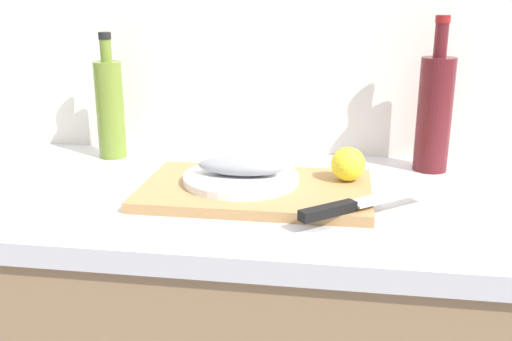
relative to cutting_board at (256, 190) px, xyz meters
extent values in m
cube|color=white|center=(-0.09, 0.34, 0.34)|extent=(3.20, 0.05, 2.50)
cube|color=silver|center=(-0.09, 0.02, -0.03)|extent=(2.00, 0.60, 0.04)
cube|color=tan|center=(0.00, 0.00, 0.00)|extent=(0.44, 0.27, 0.02)
cylinder|color=white|center=(-0.03, 0.02, 0.02)|extent=(0.23, 0.23, 0.01)
ellipsoid|color=gray|center=(-0.03, 0.02, 0.04)|extent=(0.17, 0.07, 0.04)
cube|color=silver|center=(0.25, -0.05, 0.02)|extent=(0.16, 0.14, 0.00)
cube|color=black|center=(0.14, -0.14, 0.02)|extent=(0.10, 0.09, 0.02)
sphere|color=yellow|center=(0.18, 0.06, 0.04)|extent=(0.07, 0.07, 0.07)
cylinder|color=olive|center=(-0.38, 0.22, 0.10)|extent=(0.06, 0.06, 0.23)
cylinder|color=olive|center=(-0.38, 0.22, 0.24)|extent=(0.03, 0.03, 0.05)
cylinder|color=black|center=(-0.38, 0.22, 0.27)|extent=(0.03, 0.03, 0.02)
cylinder|color=#59191E|center=(0.36, 0.22, 0.11)|extent=(0.07, 0.07, 0.25)
cylinder|color=#59191E|center=(0.36, 0.22, 0.27)|extent=(0.03, 0.03, 0.07)
cylinder|color=maroon|center=(0.36, 0.22, 0.32)|extent=(0.03, 0.03, 0.02)
camera|label=1|loc=(0.16, -1.05, 0.37)|focal=40.58mm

